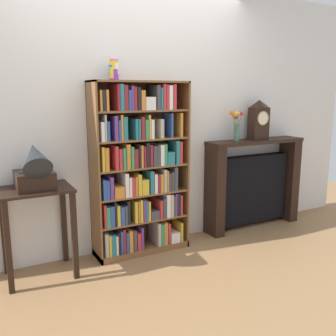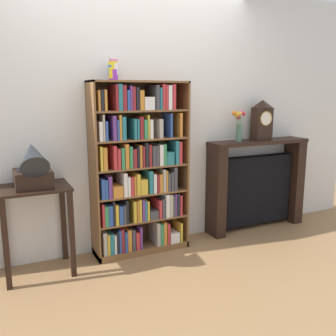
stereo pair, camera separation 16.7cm
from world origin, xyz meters
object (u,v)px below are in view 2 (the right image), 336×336
at_px(bookshelf, 138,175).
at_px(gramophone, 33,167).
at_px(cup_stack, 113,69).
at_px(fireplace_mantel, 256,185).
at_px(flower_vase, 239,125).
at_px(side_table_left, 36,210).
at_px(mantel_clock, 262,120).

xyz_separation_m(bookshelf, gramophone, (-0.96, -0.12, 0.18)).
bearing_deg(gramophone, cup_stack, 12.57).
distance_m(fireplace_mantel, flower_vase, 0.76).
height_order(fireplace_mantel, flower_vase, flower_vase).
relative_size(side_table_left, mantel_clock, 1.76).
height_order(cup_stack, fireplace_mantel, cup_stack).
distance_m(bookshelf, fireplace_mantel, 1.48).
bearing_deg(flower_vase, fireplace_mantel, 4.31).
xyz_separation_m(bookshelf, flower_vase, (1.17, 0.03, 0.44)).
height_order(bookshelf, mantel_clock, bookshelf).
height_order(cup_stack, side_table_left, cup_stack).
xyz_separation_m(side_table_left, mantel_clock, (2.44, 0.08, 0.68)).
bearing_deg(fireplace_mantel, bookshelf, -178.16).
xyz_separation_m(gramophone, flower_vase, (2.13, 0.14, 0.26)).
bearing_deg(flower_vase, bookshelf, -178.77).
height_order(bookshelf, side_table_left, bookshelf).
bearing_deg(gramophone, fireplace_mantel, 3.94).
distance_m(gramophone, mantel_clock, 2.46).
distance_m(bookshelf, mantel_clock, 1.55).
bearing_deg(side_table_left, mantel_clock, 1.98).
xyz_separation_m(mantel_clock, flower_vase, (-0.31, 0.00, -0.04)).
bearing_deg(mantel_clock, fireplace_mantel, 133.47).
bearing_deg(fireplace_mantel, side_table_left, -177.37).
height_order(side_table_left, flower_vase, flower_vase).
xyz_separation_m(bookshelf, side_table_left, (-0.96, -0.06, -0.20)).
relative_size(gramophone, fireplace_mantel, 0.37).
distance_m(side_table_left, flower_vase, 2.23).
distance_m(side_table_left, fireplace_mantel, 2.42).
relative_size(cup_stack, mantel_clock, 0.46).
relative_size(bookshelf, gramophone, 3.64).
bearing_deg(gramophone, flower_vase, 3.89).
bearing_deg(fireplace_mantel, cup_stack, 179.95).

